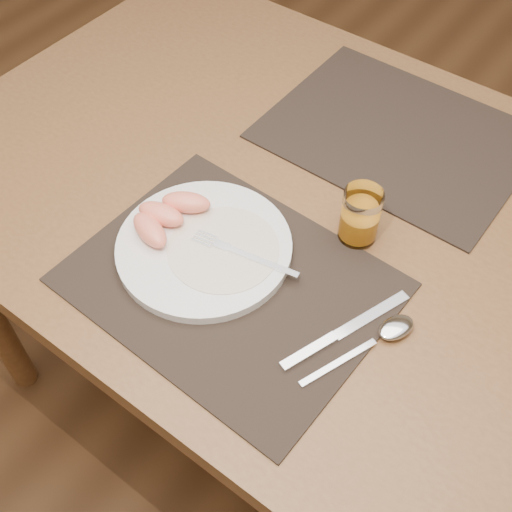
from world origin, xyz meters
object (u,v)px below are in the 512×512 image
object	(u,v)px
placemat_far	(397,135)
spoon	(388,333)
plate	(204,247)
placemat_near	(230,282)
fork	(236,251)
knife	(336,336)
juice_glass	(360,217)
table	(320,236)

from	to	relation	value
placemat_far	spoon	size ratio (longest dim) A/B	2.42
plate	placemat_near	bearing A→B (deg)	-18.37
placemat_near	fork	xyz separation A→B (m)	(-0.02, 0.04, 0.02)
knife	juice_glass	world-z (taller)	juice_glass
table	juice_glass	distance (m)	0.15
spoon	juice_glass	distance (m)	0.19
placemat_near	fork	size ratio (longest dim) A/B	2.57
placemat_far	knife	size ratio (longest dim) A/B	2.12
plate	table	bearing A→B (deg)	65.36
placemat_near	plate	bearing A→B (deg)	161.63
plate	placemat_far	bearing A→B (deg)	75.79
plate	spoon	bearing A→B (deg)	6.91
spoon	placemat_near	bearing A→B (deg)	-165.78
knife	juice_glass	distance (m)	0.20
placemat_far	spoon	distance (m)	0.43
placemat_far	knife	bearing A→B (deg)	-71.93
placemat_near	knife	world-z (taller)	knife
fork	juice_glass	world-z (taller)	juice_glass
table	placemat_far	bearing A→B (deg)	86.06
knife	juice_glass	size ratio (longest dim) A/B	2.30
placemat_far	knife	distance (m)	0.45
table	knife	world-z (taller)	knife
knife	fork	bearing A→B (deg)	172.18
knife	juice_glass	bearing A→B (deg)	112.46
knife	spoon	bearing A→B (deg)	39.84
placemat_far	spoon	world-z (taller)	spoon
plate	fork	bearing A→B (deg)	19.02
plate	spoon	xyz separation A→B (m)	(0.30, 0.04, -0.00)
placemat_far	plate	size ratio (longest dim) A/B	1.67
juice_glass	fork	bearing A→B (deg)	-128.99
table	placemat_far	world-z (taller)	placemat_far
placemat_far	plate	xyz separation A→B (m)	(-0.11, -0.42, 0.01)
placemat_near	spoon	size ratio (longest dim) A/B	2.42
plate	fork	world-z (taller)	fork
knife	placemat_far	bearing A→B (deg)	108.07
placemat_near	juice_glass	bearing A→B (deg)	61.50
placemat_far	juice_glass	size ratio (longest dim) A/B	4.89
plate	juice_glass	distance (m)	0.24
table	fork	xyz separation A→B (m)	(-0.04, -0.18, 0.11)
placemat_far	fork	distance (m)	0.41
plate	knife	xyz separation A→B (m)	(0.25, -0.01, -0.01)
placemat_near	placemat_far	xyz separation A→B (m)	(0.04, 0.44, 0.00)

